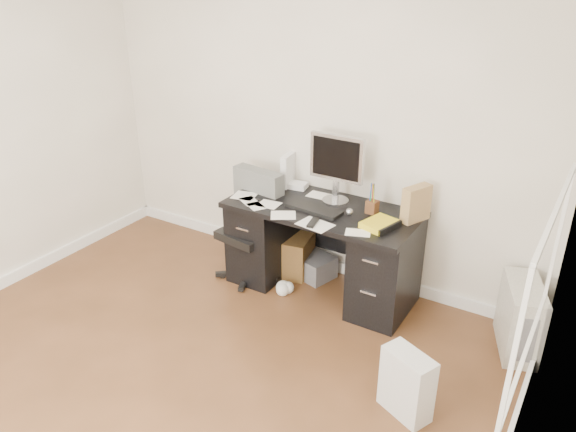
% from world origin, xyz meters
% --- Properties ---
extents(ground, '(4.00, 4.00, 0.00)m').
position_xyz_m(ground, '(0.00, 0.00, 0.00)').
color(ground, '#482C17').
rests_on(ground, ground).
extents(room_shell, '(4.02, 4.02, 2.71)m').
position_xyz_m(room_shell, '(0.03, 0.03, 1.66)').
color(room_shell, beige).
rests_on(room_shell, ground).
extents(desk, '(1.50, 0.70, 0.75)m').
position_xyz_m(desk, '(0.30, 1.65, 0.40)').
color(desk, black).
rests_on(desk, ground).
extents(loose_papers, '(1.10, 0.60, 0.00)m').
position_xyz_m(loose_papers, '(0.10, 1.60, 0.75)').
color(loose_papers, silver).
rests_on(loose_papers, desk).
extents(lcd_monitor, '(0.45, 0.26, 0.56)m').
position_xyz_m(lcd_monitor, '(0.34, 1.79, 1.03)').
color(lcd_monitor, '#ADAEB2').
rests_on(lcd_monitor, desk).
extents(keyboard, '(0.46, 0.20, 0.03)m').
position_xyz_m(keyboard, '(0.27, 1.56, 0.76)').
color(keyboard, black).
rests_on(keyboard, desk).
extents(computer_mouse, '(0.07, 0.07, 0.06)m').
position_xyz_m(computer_mouse, '(0.54, 1.62, 0.78)').
color(computer_mouse, '#ADAEB2').
rests_on(computer_mouse, desk).
extents(travel_mug, '(0.10, 0.10, 0.17)m').
position_xyz_m(travel_mug, '(-0.18, 1.67, 0.83)').
color(travel_mug, '#152396').
rests_on(travel_mug, desk).
extents(white_binder, '(0.14, 0.25, 0.28)m').
position_xyz_m(white_binder, '(-0.17, 1.91, 0.89)').
color(white_binder, white).
rests_on(white_binder, desk).
extents(magazine_file, '(0.20, 0.26, 0.27)m').
position_xyz_m(magazine_file, '(0.99, 1.80, 0.88)').
color(magazine_file, olive).
rests_on(magazine_file, desk).
extents(pen_cup, '(0.11, 0.11, 0.24)m').
position_xyz_m(pen_cup, '(0.67, 1.75, 0.87)').
color(pen_cup, '#533517').
rests_on(pen_cup, desk).
extents(yellow_book, '(0.25, 0.29, 0.04)m').
position_xyz_m(yellow_book, '(0.81, 1.56, 0.77)').
color(yellow_book, yellow).
rests_on(yellow_book, desk).
extents(paper_remote, '(0.28, 0.24, 0.02)m').
position_xyz_m(paper_remote, '(0.40, 1.35, 0.76)').
color(paper_remote, silver).
rests_on(paper_remote, desk).
extents(office_chair, '(0.59, 0.59, 0.93)m').
position_xyz_m(office_chair, '(-0.33, 1.52, 0.47)').
color(office_chair, '#4E504E').
rests_on(office_chair, ground).
extents(pc_tower, '(0.38, 0.56, 0.51)m').
position_xyz_m(pc_tower, '(1.84, 1.70, 0.25)').
color(pc_tower, '#A6A396').
rests_on(pc_tower, ground).
extents(shopping_bag, '(0.38, 0.34, 0.43)m').
position_xyz_m(shopping_bag, '(1.39, 0.70, 0.22)').
color(shopping_bag, silver).
rests_on(shopping_bag, ground).
extents(wicker_basket, '(0.41, 0.41, 0.35)m').
position_xyz_m(wicker_basket, '(-0.07, 1.78, 0.17)').
color(wicker_basket, '#4E3217').
rests_on(wicker_basket, ground).
extents(desk_printer, '(0.39, 0.35, 0.19)m').
position_xyz_m(desk_printer, '(0.14, 1.81, 0.10)').
color(desk_printer, '#5C5D61').
rests_on(desk_printer, ground).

